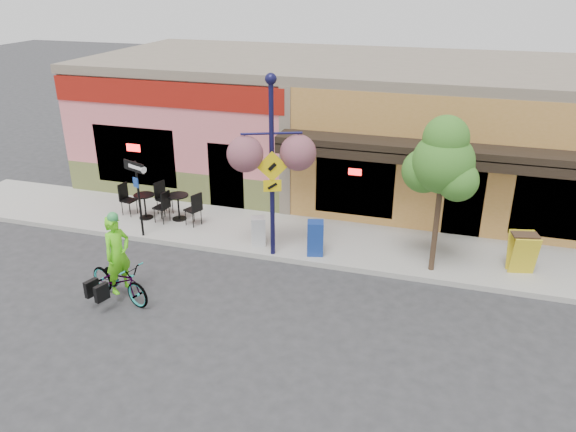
% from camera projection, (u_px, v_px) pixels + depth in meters
% --- Properties ---
extents(ground, '(90.00, 90.00, 0.00)m').
position_uv_depth(ground, '(283.00, 272.00, 14.84)').
color(ground, '#2D2D30').
rests_on(ground, ground).
extents(sidewalk, '(24.00, 3.00, 0.15)m').
position_uv_depth(sidewalk, '(303.00, 238.00, 16.56)').
color(sidewalk, '#9E9B93').
rests_on(sidewalk, ground).
extents(curb, '(24.00, 0.12, 0.15)m').
position_uv_depth(curb, '(289.00, 260.00, 15.29)').
color(curb, '#A8A59E').
rests_on(curb, ground).
extents(building, '(18.20, 8.20, 4.50)m').
position_uv_depth(building, '(344.00, 122.00, 20.52)').
color(building, '#DC6C74').
rests_on(building, ground).
extents(bicycle, '(2.05, 1.24, 1.02)m').
position_uv_depth(bicycle, '(119.00, 280.00, 13.42)').
color(bicycle, maroon).
rests_on(bicycle, ground).
extents(cyclist_rider, '(0.66, 0.81, 1.92)m').
position_uv_depth(cyclist_rider, '(119.00, 264.00, 13.23)').
color(cyclist_rider, '#60E618').
rests_on(cyclist_rider, ground).
extents(lamp_post, '(1.69, 1.17, 4.92)m').
position_uv_depth(lamp_post, '(272.00, 169.00, 14.50)').
color(lamp_post, '#14133D').
rests_on(lamp_post, sidewalk).
extents(one_way_sign, '(0.88, 0.50, 2.29)m').
position_uv_depth(one_way_sign, '(139.00, 199.00, 16.11)').
color(one_way_sign, black).
rests_on(one_way_sign, sidewalk).
extents(cafe_set_left, '(1.84, 1.13, 1.03)m').
position_uv_depth(cafe_set_left, '(145.00, 203.00, 17.52)').
color(cafe_set_left, black).
rests_on(cafe_set_left, sidewalk).
extents(cafe_set_right, '(1.99, 1.50, 1.07)m').
position_uv_depth(cafe_set_right, '(178.00, 203.00, 17.42)').
color(cafe_set_right, black).
rests_on(cafe_set_right, sidewalk).
extents(newspaper_box_blue, '(0.52, 0.48, 0.97)m').
position_uv_depth(newspaper_box_blue, '(315.00, 238.00, 15.27)').
color(newspaper_box_blue, navy).
rests_on(newspaper_box_blue, sidewalk).
extents(newspaper_box_grey, '(0.50, 0.48, 0.83)m').
position_uv_depth(newspaper_box_grey, '(258.00, 231.00, 15.83)').
color(newspaper_box_grey, silver).
rests_on(newspaper_box_grey, sidewalk).
extents(street_tree, '(1.80, 1.80, 4.12)m').
position_uv_depth(street_tree, '(439.00, 196.00, 13.84)').
color(street_tree, '#3D7A26').
rests_on(street_tree, sidewalk).
extents(sandwich_board, '(0.73, 0.60, 1.07)m').
position_uv_depth(sandwich_board, '(525.00, 256.00, 14.17)').
color(sandwich_board, gold).
rests_on(sandwich_board, sidewalk).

